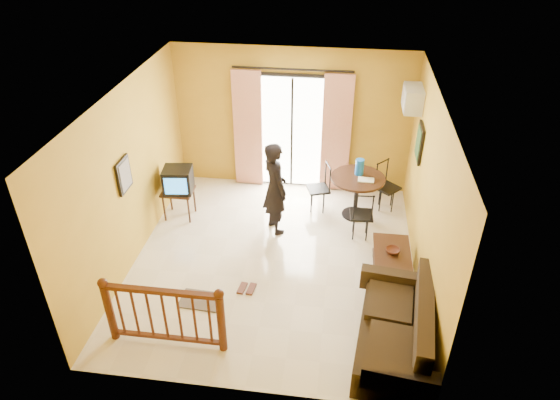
# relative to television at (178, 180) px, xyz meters

# --- Properties ---
(ground) EXTENTS (5.00, 5.00, 0.00)m
(ground) POSITION_rel_television_xyz_m (1.87, -1.05, -0.77)
(ground) COLOR beige
(ground) RESTS_ON ground
(room_shell) EXTENTS (5.00, 5.00, 5.00)m
(room_shell) POSITION_rel_television_xyz_m (1.87, -1.05, 0.93)
(room_shell) COLOR white
(room_shell) RESTS_ON ground
(balcony_door) EXTENTS (2.25, 0.14, 2.46)m
(balcony_door) POSITION_rel_television_xyz_m (1.87, 1.38, 0.41)
(balcony_door) COLOR black
(balcony_door) RESTS_ON ground
(tv_table) EXTENTS (0.55, 0.46, 0.55)m
(tv_table) POSITION_rel_television_xyz_m (-0.03, 0.00, -0.30)
(tv_table) COLOR black
(tv_table) RESTS_ON ground
(television) EXTENTS (0.55, 0.51, 0.44)m
(television) POSITION_rel_television_xyz_m (0.00, 0.00, 0.00)
(television) COLOR black
(television) RESTS_ON tv_table
(picture_left) EXTENTS (0.05, 0.42, 0.52)m
(picture_left) POSITION_rel_television_xyz_m (-0.35, -1.25, 0.78)
(picture_left) COLOR black
(picture_left) RESTS_ON room_shell
(dining_table) EXTENTS (0.97, 0.97, 0.81)m
(dining_table) POSITION_rel_television_xyz_m (3.16, 0.46, -0.13)
(dining_table) COLOR black
(dining_table) RESTS_ON ground
(water_jug) EXTENTS (0.16, 0.16, 0.29)m
(water_jug) POSITION_rel_television_xyz_m (3.18, 0.58, 0.18)
(water_jug) COLOR blue
(water_jug) RESTS_ON dining_table
(serving_tray) EXTENTS (0.29, 0.19, 0.02)m
(serving_tray) POSITION_rel_television_xyz_m (3.30, 0.36, 0.05)
(serving_tray) COLOR beige
(serving_tray) RESTS_ON dining_table
(dining_chairs) EXTENTS (1.80, 1.46, 0.95)m
(dining_chairs) POSITION_rel_television_xyz_m (3.15, 0.38, -0.77)
(dining_chairs) COLOR black
(dining_chairs) RESTS_ON ground
(air_conditioner) EXTENTS (0.31, 0.60, 0.40)m
(air_conditioner) POSITION_rel_television_xyz_m (3.96, 0.90, 1.38)
(air_conditioner) COLOR silver
(air_conditioner) RESTS_ON room_shell
(botanical_print) EXTENTS (0.05, 0.50, 0.60)m
(botanical_print) POSITION_rel_television_xyz_m (4.09, 0.25, 0.88)
(botanical_print) COLOR black
(botanical_print) RESTS_ON room_shell
(coffee_table) EXTENTS (0.56, 1.01, 0.45)m
(coffee_table) POSITION_rel_television_xyz_m (3.72, -1.18, -0.47)
(coffee_table) COLOR black
(coffee_table) RESTS_ON ground
(bowl) EXTENTS (0.26, 0.26, 0.07)m
(bowl) POSITION_rel_television_xyz_m (3.72, -1.16, -0.29)
(bowl) COLOR #4F261B
(bowl) RESTS_ON coffee_table
(sofa) EXTENTS (1.07, 1.97, 0.90)m
(sofa) POSITION_rel_television_xyz_m (3.73, -2.68, -0.44)
(sofa) COLOR black
(sofa) RESTS_ON ground
(standing_person) EXTENTS (0.68, 0.73, 1.68)m
(standing_person) POSITION_rel_television_xyz_m (1.76, -0.17, 0.07)
(standing_person) COLOR black
(standing_person) RESTS_ON ground
(stair_balustrade) EXTENTS (1.63, 0.13, 1.04)m
(stair_balustrade) POSITION_rel_television_xyz_m (0.72, -2.95, -0.21)
(stair_balustrade) COLOR #471E0F
(stair_balustrade) RESTS_ON ground
(doormat) EXTENTS (0.62, 0.43, 0.02)m
(doormat) POSITION_rel_television_xyz_m (0.93, -2.12, -0.76)
(doormat) COLOR #564B44
(doormat) RESTS_ON ground
(sandals) EXTENTS (0.27, 0.26, 0.03)m
(sandals) POSITION_rel_television_xyz_m (1.56, -1.79, -0.76)
(sandals) COLOR #4F261B
(sandals) RESTS_ON ground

